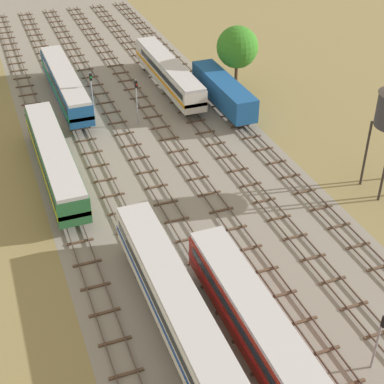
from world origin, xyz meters
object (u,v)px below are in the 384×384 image
Objects in this scene: signal_post_nearest at (92,90)px; diesel_railcar_centre_right_far at (168,72)px; freight_boxcar_right_midfar at (223,91)px; passenger_coach_centre_left_nearest at (271,345)px; diesel_railcar_left_farther at (65,83)px; signal_post_near at (136,97)px; signal_post_mid at (380,335)px; passenger_coach_left_near at (178,307)px; diesel_railcar_far_left_mid at (54,157)px.

diesel_railcar_centre_right_far is at bearing 22.33° from signal_post_nearest.
diesel_railcar_centre_right_far is (-4.43, 7.73, 0.15)m from freight_boxcar_right_midfar.
passenger_coach_centre_left_nearest is 47.31m from diesel_railcar_left_farther.
freight_boxcar_right_midfar is 2.48× the size of signal_post_near.
freight_boxcar_right_midfar is at bearing -26.46° from diesel_railcar_left_farther.
signal_post_mid is (-6.65, -40.47, 0.72)m from freight_boxcar_right_midfar.
passenger_coach_centre_left_nearest and passenger_coach_left_near have the same top height.
diesel_railcar_far_left_mid is 4.14× the size of signal_post_mid.
passenger_coach_left_near is at bearing -79.42° from diesel_railcar_far_left_mid.
signal_post_nearest is (2.21, -5.64, 1.06)m from diesel_railcar_left_farther.
passenger_coach_left_near and diesel_railcar_far_left_mid have the same top height.
passenger_coach_left_near is 36.26m from signal_post_nearest.
signal_post_near reaches higher than diesel_railcar_centre_right_far.
passenger_coach_centre_left_nearest is at bearing -93.34° from signal_post_near.
diesel_railcar_far_left_mid is 3.63× the size of signal_post_near.
diesel_railcar_centre_right_far is 48.25m from signal_post_mid.
passenger_coach_left_near is at bearing 145.96° from signal_post_mid.
diesel_railcar_centre_right_far is 3.63× the size of signal_post_near.
diesel_railcar_left_farther is at bearing 111.44° from signal_post_nearest.
signal_post_mid reaches higher than passenger_coach_centre_left_nearest.
signal_post_nearest is 1.17× the size of signal_post_mid.
diesel_railcar_far_left_mid is 24.01m from freight_boxcar_right_midfar.
signal_post_mid is at bearing -83.70° from signal_post_near.
passenger_coach_centre_left_nearest reaches higher than freight_boxcar_right_midfar.
diesel_railcar_left_farther is 50.52m from signal_post_mid.
diesel_railcar_left_farther is (4.43, 18.11, 0.00)m from diesel_railcar_far_left_mid.
signal_post_nearest is (-15.50, 3.18, 1.21)m from freight_boxcar_right_midfar.
diesel_railcar_far_left_mid is at bearing 116.42° from signal_post_mid.
passenger_coach_left_near is 37.45m from freight_boxcar_right_midfar.
freight_boxcar_right_midfar is at bearing 70.86° from passenger_coach_centre_left_nearest.
diesel_railcar_centre_right_far is (17.71, 17.02, 0.00)m from diesel_railcar_far_left_mid.
diesel_railcar_far_left_mid reaches higher than freight_boxcar_right_midfar.
diesel_railcar_far_left_mid is 3.54× the size of signal_post_nearest.
signal_post_mid reaches higher than diesel_railcar_left_farther.
signal_post_nearest is at bearing 141.34° from signal_post_near.
diesel_railcar_left_farther is 6.15m from signal_post_nearest.
passenger_coach_centre_left_nearest is at bearing 161.74° from signal_post_mid.
signal_post_nearest is at bearing -157.67° from diesel_railcar_centre_right_far.
diesel_railcar_left_farther is at bearing 76.26° from diesel_railcar_far_left_mid.
diesel_railcar_left_farther is at bearing 90.00° from passenger_coach_left_near.
signal_post_near is at bearing -54.11° from diesel_railcar_left_farther.
diesel_railcar_far_left_mid is 34.82m from signal_post_mid.
signal_post_nearest is at bearing 61.98° from diesel_railcar_far_left_mid.
freight_boxcar_right_midfar is (22.14, 9.29, -0.15)m from diesel_railcar_far_left_mid.
diesel_railcar_centre_right_far is 1.00× the size of diesel_railcar_left_farther.
passenger_coach_left_near is 4.45× the size of signal_post_mid.
diesel_railcar_centre_right_far is at bearing 43.87° from diesel_railcar_far_left_mid.
signal_post_nearest is (6.64, 12.47, 1.06)m from diesel_railcar_far_left_mid.
freight_boxcar_right_midfar is 2.41× the size of signal_post_nearest.
freight_boxcar_right_midfar is at bearing 22.77° from diesel_railcar_far_left_mid.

